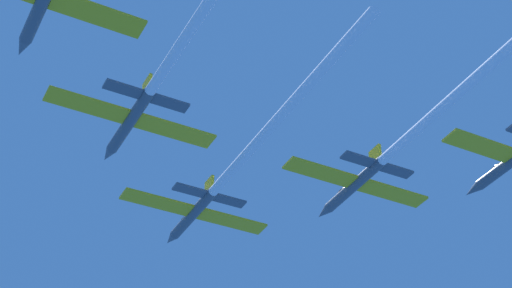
{
  "coord_description": "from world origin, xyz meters",
  "views": [
    {
      "loc": [
        -31.18,
        -73.71,
        -48.19
      ],
      "look_at": [
        -0.21,
        -13.89,
        -0.19
      ],
      "focal_mm": 60.76,
      "sensor_mm": 36.0,
      "label": 1
    }
  ],
  "objects": [
    {
      "name": "jet_lead",
      "position": [
        -0.55,
        -10.31,
        -0.63
      ],
      "size": [
        16.33,
        41.97,
        2.7
      ],
      "color": "#4C5660"
    },
    {
      "name": "jet_left_wing",
      "position": [
        -12.02,
        -24.95,
        0.29
      ],
      "size": [
        16.33,
        49.69,
        2.7
      ],
      "color": "#4C5660"
    },
    {
      "name": "jet_right_wing",
      "position": [
        12.16,
        -24.5,
        -0.11
      ],
      "size": [
        16.33,
        46.89,
        2.7
      ],
      "color": "#4C5660"
    }
  ]
}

